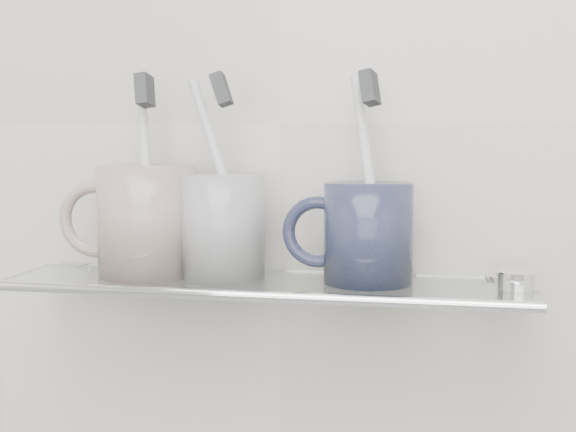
% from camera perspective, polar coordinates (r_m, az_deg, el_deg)
% --- Properties ---
extents(wall_back, '(2.50, 0.00, 2.50)m').
position_cam_1_polar(wall_back, '(0.82, -0.62, 6.64)').
color(wall_back, beige).
rests_on(wall_back, ground).
extents(shelf_glass, '(0.50, 0.12, 0.01)m').
position_cam_1_polar(shelf_glass, '(0.77, -1.56, -4.87)').
color(shelf_glass, silver).
rests_on(shelf_glass, wall_back).
extents(shelf_rail, '(0.50, 0.01, 0.01)m').
position_cam_1_polar(shelf_rail, '(0.72, -2.56, -5.69)').
color(shelf_rail, silver).
rests_on(shelf_rail, shelf_glass).
extents(bracket_left, '(0.02, 0.03, 0.02)m').
position_cam_1_polar(bracket_left, '(0.88, -14.31, -4.36)').
color(bracket_left, silver).
rests_on(bracket_left, wall_back).
extents(bracket_right, '(0.02, 0.03, 0.02)m').
position_cam_1_polar(bracket_right, '(0.80, 14.13, -5.43)').
color(bracket_right, silver).
rests_on(bracket_right, wall_back).
extents(mug_left, '(0.11, 0.11, 0.11)m').
position_cam_1_polar(mug_left, '(0.80, -9.99, -0.32)').
color(mug_left, silver).
rests_on(mug_left, shelf_glass).
extents(mug_left_handle, '(0.08, 0.01, 0.08)m').
position_cam_1_polar(mug_left_handle, '(0.82, -13.53, -0.24)').
color(mug_left_handle, silver).
rests_on(mug_left_handle, mug_left).
extents(toothbrush_left, '(0.03, 0.05, 0.19)m').
position_cam_1_polar(toothbrush_left, '(0.80, -10.05, 3.04)').
color(toothbrush_left, silver).
rests_on(toothbrush_left, mug_left).
extents(bristles_left, '(0.02, 0.03, 0.04)m').
position_cam_1_polar(bristles_left, '(0.80, -10.15, 8.79)').
color(bristles_left, '#2E3033').
rests_on(bristles_left, toothbrush_left).
extents(mug_center, '(0.10, 0.10, 0.10)m').
position_cam_1_polar(mug_center, '(0.78, -4.68, -0.72)').
color(mug_center, white).
rests_on(mug_center, shelf_glass).
extents(mug_center_handle, '(0.07, 0.01, 0.07)m').
position_cam_1_polar(mug_center_handle, '(0.79, -7.94, -0.64)').
color(mug_center_handle, white).
rests_on(mug_center_handle, mug_center).
extents(toothbrush_center, '(0.07, 0.03, 0.18)m').
position_cam_1_polar(toothbrush_center, '(0.77, -4.71, 3.02)').
color(toothbrush_center, silver).
rests_on(toothbrush_center, mug_center).
extents(bristles_center, '(0.02, 0.03, 0.03)m').
position_cam_1_polar(bristles_center, '(0.77, -4.76, 8.96)').
color(bristles_center, '#2E3033').
rests_on(bristles_center, toothbrush_center).
extents(mug_right, '(0.10, 0.10, 0.09)m').
position_cam_1_polar(mug_right, '(0.75, 5.72, -1.23)').
color(mug_right, '#171A32').
rests_on(mug_right, shelf_glass).
extents(mug_right_handle, '(0.07, 0.01, 0.07)m').
position_cam_1_polar(mug_right_handle, '(0.76, 2.13, -1.15)').
color(mug_right_handle, '#171A32').
rests_on(mug_right_handle, mug_right).
extents(toothbrush_right, '(0.04, 0.05, 0.19)m').
position_cam_1_polar(toothbrush_right, '(0.75, 5.77, 2.90)').
color(toothbrush_right, white).
rests_on(toothbrush_right, mug_right).
extents(bristles_right, '(0.02, 0.03, 0.04)m').
position_cam_1_polar(bristles_right, '(0.75, 5.83, 9.06)').
color(bristles_right, '#2E3033').
rests_on(bristles_right, toothbrush_right).
extents(chrome_cap, '(0.04, 0.04, 0.02)m').
position_cam_1_polar(chrome_cap, '(0.76, 16.00, -4.38)').
color(chrome_cap, silver).
rests_on(chrome_cap, shelf_glass).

